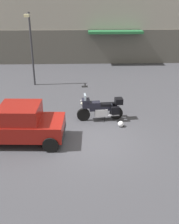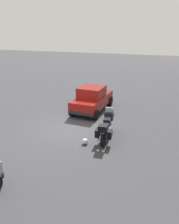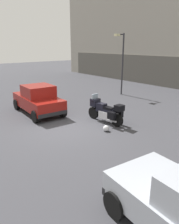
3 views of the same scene
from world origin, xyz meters
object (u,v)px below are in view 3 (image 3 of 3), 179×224
Objects in this scene: car_hatchback_near at (38,100)px; helmet at (106,128)px; motorcycle at (106,111)px; streetlamp_curbside at (121,58)px.

helmet is at bearing -162.54° from car_hatchback_near.
motorcycle is 1.27m from helmet.
helmet is 4.64m from car_hatchback_near.
helmet is at bearing 133.97° from motorcycle.
car_hatchback_near is at bearing 23.68° from motorcycle.
streetlamp_curbside is (-0.50, 7.24, 2.01)m from car_hatchback_near.
motorcycle is at bearing -148.70° from car_hatchback_near.
streetlamp_curbside is (-4.94, 6.06, 2.68)m from helmet.
car_hatchback_near reaches higher than helmet.
motorcycle is 7.02m from streetlamp_curbside.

